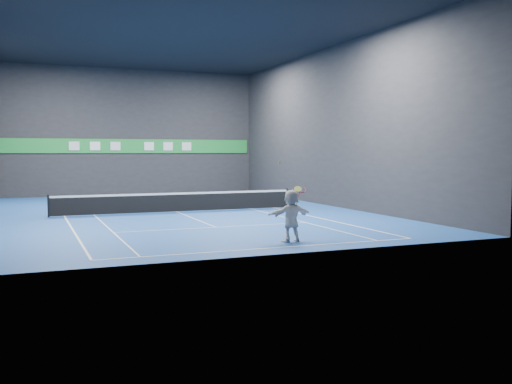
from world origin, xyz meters
name	(u,v)px	position (x,y,z in m)	size (l,w,h in m)	color
ground	(177,212)	(0.00, 0.00, 0.00)	(26.00, 26.00, 0.00)	#1C499A
ceiling	(176,34)	(0.00, 0.00, 9.00)	(26.00, 26.00, 0.00)	black
wall_back	(132,132)	(0.00, 13.00, 4.50)	(18.00, 0.10, 9.00)	#252528
wall_front	(284,104)	(0.00, -13.00, 4.50)	(18.00, 0.10, 9.00)	#252528
wall_right	(332,127)	(9.00, 0.00, 4.50)	(0.10, 26.00, 9.00)	#252528
baseline_near	(269,248)	(0.00, -11.89, 0.00)	(10.98, 0.08, 0.01)	white
baseline_far	(136,196)	(0.00, 11.89, 0.00)	(10.98, 0.08, 0.01)	white
sideline_doubles_left	(65,217)	(-5.49, 0.00, 0.00)	(0.08, 23.78, 0.01)	white
sideline_doubles_right	(275,208)	(5.49, 0.00, 0.00)	(0.08, 23.78, 0.01)	white
sideline_singles_left	(95,215)	(-4.11, 0.00, 0.00)	(0.06, 23.78, 0.01)	white
sideline_singles_right	(252,209)	(4.11, 0.00, 0.00)	(0.06, 23.78, 0.01)	white
service_line_near	(216,227)	(0.00, -6.40, 0.00)	(8.23, 0.06, 0.01)	white
service_line_far	(152,202)	(0.00, 6.40, 0.00)	(8.23, 0.06, 0.01)	white
center_service_line	(177,212)	(0.00, 0.00, 0.00)	(0.06, 12.80, 0.01)	white
player	(291,216)	(1.24, -10.92, 0.90)	(1.66, 0.53, 1.79)	silver
tennis_ball	(279,163)	(0.86, -10.76, 2.71)	(0.06, 0.06, 0.06)	yellow
tennis_net	(177,202)	(0.00, 0.00, 0.54)	(12.50, 0.10, 1.07)	black
sponsor_banner	(132,146)	(0.00, 12.93, 3.50)	(17.64, 0.11, 1.00)	#1F8E36
tennis_racket	(301,191)	(1.62, -10.87, 1.72)	(0.53, 0.33, 0.69)	red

